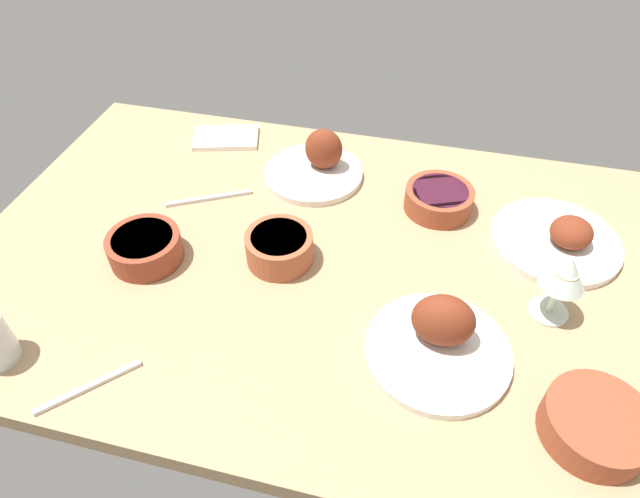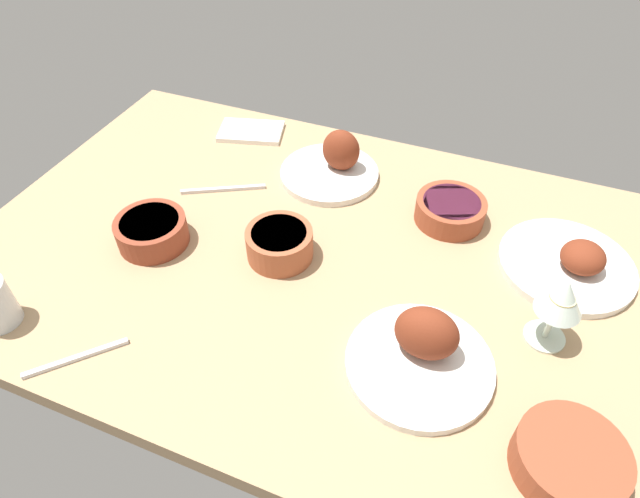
# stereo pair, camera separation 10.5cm
# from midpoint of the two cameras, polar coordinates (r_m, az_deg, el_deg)

# --- Properties ---
(dining_table) EXTENTS (1.40, 0.90, 0.04)m
(dining_table) POSITION_cam_midpoint_polar(r_m,az_deg,el_deg) (1.08, -2.78, -1.66)
(dining_table) COLOR tan
(dining_table) RESTS_ON ground
(plate_far_side) EXTENTS (0.23, 0.23, 0.11)m
(plate_far_side) POSITION_cam_midpoint_polar(r_m,az_deg,el_deg) (1.25, -2.68, 8.94)
(plate_far_side) COLOR silver
(plate_far_side) RESTS_ON dining_table
(plate_near_viewer) EXTENTS (0.24, 0.24, 0.11)m
(plate_near_viewer) POSITION_cam_midpoint_polar(r_m,az_deg,el_deg) (0.91, 9.39, -9.46)
(plate_near_viewer) COLOR silver
(plate_near_viewer) RESTS_ON dining_table
(plate_center_main) EXTENTS (0.26, 0.26, 0.07)m
(plate_center_main) POSITION_cam_midpoint_polar(r_m,az_deg,el_deg) (1.15, 21.74, 0.89)
(plate_center_main) COLOR silver
(plate_center_main) RESTS_ON dining_table
(bowl_soup) EXTENTS (0.13, 0.13, 0.06)m
(bowl_soup) POSITION_cam_midpoint_polar(r_m,az_deg,el_deg) (1.04, -7.22, 0.09)
(bowl_soup) COLOR #A35133
(bowl_soup) RESTS_ON dining_table
(bowl_potatoes) EXTENTS (0.15, 0.15, 0.05)m
(bowl_potatoes) POSITION_cam_midpoint_polar(r_m,az_deg,el_deg) (0.89, 24.21, -16.79)
(bowl_potatoes) COLOR brown
(bowl_potatoes) RESTS_ON dining_table
(bowl_cream) EXTENTS (0.14, 0.14, 0.06)m
(bowl_cream) POSITION_cam_midpoint_polar(r_m,az_deg,el_deg) (1.11, -20.72, 0.08)
(bowl_cream) COLOR brown
(bowl_cream) RESTS_ON dining_table
(bowl_onions) EXTENTS (0.15, 0.15, 0.05)m
(bowl_onions) POSITION_cam_midpoint_polar(r_m,az_deg,el_deg) (1.17, 10.02, 5.20)
(bowl_onions) COLOR brown
(bowl_onions) RESTS_ON dining_table
(wine_glass) EXTENTS (0.08, 0.08, 0.14)m
(wine_glass) POSITION_cam_midpoint_polar(r_m,az_deg,el_deg) (0.96, 21.81, -2.69)
(wine_glass) COLOR silver
(wine_glass) RESTS_ON dining_table
(folded_napkin) EXTENTS (0.18, 0.14, 0.01)m
(folded_napkin) POSITION_cam_midpoint_polar(r_m,az_deg,el_deg) (1.41, -12.09, 11.40)
(folded_napkin) COLOR white
(folded_napkin) RESTS_ON dining_table
(fork_loose) EXTENTS (0.12, 0.13, 0.01)m
(fork_loose) POSITION_cam_midpoint_polar(r_m,az_deg,el_deg) (0.97, -26.29, -13.17)
(fork_loose) COLOR silver
(fork_loose) RESTS_ON dining_table
(spoon_loose) EXTENTS (0.17, 0.10, 0.01)m
(spoon_loose) POSITION_cam_midpoint_polar(r_m,az_deg,el_deg) (1.23, -14.11, 5.14)
(spoon_loose) COLOR silver
(spoon_loose) RESTS_ON dining_table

